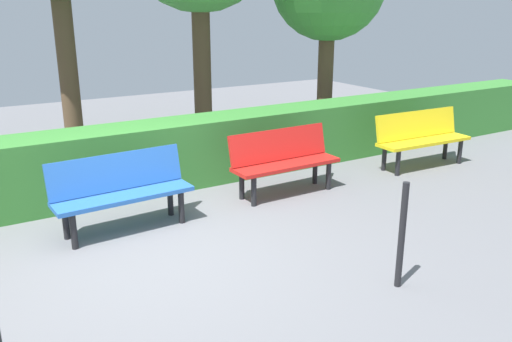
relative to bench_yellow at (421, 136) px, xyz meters
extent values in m
plane|color=slate|center=(4.75, 0.81, -0.48)|extent=(19.49, 19.49, 0.00)
cube|color=yellow|center=(0.00, 0.07, -0.07)|extent=(1.64, 0.49, 0.05)
cube|color=yellow|center=(-0.01, -0.11, 0.17)|extent=(1.62, 0.20, 0.42)
cylinder|color=black|center=(-0.65, 0.25, -0.29)|extent=(0.07, 0.07, 0.39)
cylinder|color=black|center=(-0.66, -0.05, -0.29)|extent=(0.07, 0.07, 0.39)
cylinder|color=black|center=(0.67, 0.20, -0.29)|extent=(0.07, 0.07, 0.39)
cylinder|color=black|center=(0.66, -0.10, -0.29)|extent=(0.07, 0.07, 0.39)
cube|color=red|center=(2.55, 0.00, -0.07)|extent=(1.52, 0.44, 0.05)
cube|color=red|center=(2.56, -0.19, 0.17)|extent=(1.52, 0.15, 0.42)
cylinder|color=black|center=(1.95, 0.14, -0.29)|extent=(0.07, 0.07, 0.39)
cylinder|color=black|center=(1.95, -0.16, -0.29)|extent=(0.07, 0.07, 0.39)
cylinder|color=black|center=(3.16, 0.16, -0.29)|extent=(0.07, 0.07, 0.39)
cylinder|color=black|center=(3.16, -0.14, -0.29)|extent=(0.07, 0.07, 0.39)
cube|color=blue|center=(4.80, 0.07, -0.07)|extent=(1.56, 0.49, 0.05)
cube|color=blue|center=(4.81, -0.12, 0.17)|extent=(1.55, 0.20, 0.42)
cylinder|color=black|center=(4.17, 0.19, -0.29)|extent=(0.07, 0.07, 0.39)
cylinder|color=black|center=(4.18, -0.11, -0.29)|extent=(0.07, 0.07, 0.39)
cylinder|color=black|center=(5.41, 0.25, -0.29)|extent=(0.07, 0.07, 0.39)
cylinder|color=black|center=(5.43, -0.05, -0.29)|extent=(0.07, 0.07, 0.39)
cube|color=#387F33|center=(3.64, -1.14, -0.03)|extent=(15.49, 0.73, 0.92)
cylinder|color=brown|center=(-0.04, -2.49, 0.62)|extent=(0.30, 0.30, 2.21)
cylinder|color=brown|center=(2.28, -3.09, 0.94)|extent=(0.32, 0.32, 2.84)
cylinder|color=brown|center=(4.56, -3.21, 1.03)|extent=(0.30, 0.30, 3.03)
cylinder|color=black|center=(3.08, 2.58, 0.02)|extent=(0.06, 0.06, 1.00)
camera|label=1|loc=(6.44, 5.62, 1.99)|focal=37.49mm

